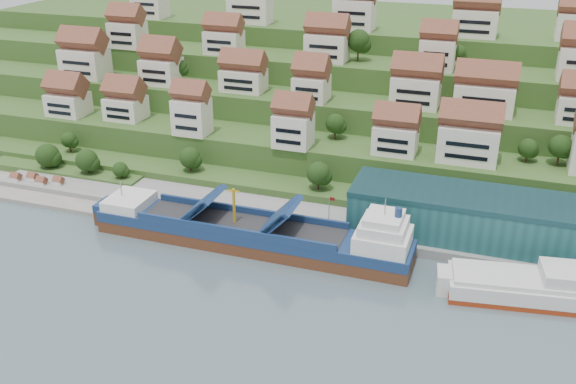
% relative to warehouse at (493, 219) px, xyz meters
% --- Properties ---
extents(ground, '(300.00, 300.00, 0.00)m').
position_rel_warehouse_xyz_m(ground, '(-52.00, -17.00, -7.20)').
color(ground, slate).
rests_on(ground, ground).
extents(quay, '(180.00, 14.00, 2.20)m').
position_rel_warehouse_xyz_m(quay, '(-32.00, -2.00, -6.10)').
color(quay, gray).
rests_on(quay, ground).
extents(pebble_beach, '(45.00, 20.00, 1.00)m').
position_rel_warehouse_xyz_m(pebble_beach, '(-110.00, -5.00, -6.70)').
color(pebble_beach, gray).
rests_on(pebble_beach, ground).
extents(hillside, '(260.00, 128.00, 31.00)m').
position_rel_warehouse_xyz_m(hillside, '(-52.00, 86.55, 3.46)').
color(hillside, '#2D4C1E').
rests_on(hillside, ground).
extents(hillside_village, '(158.59, 65.61, 29.23)m').
position_rel_warehouse_xyz_m(hillside_village, '(-49.70, 44.09, 17.18)').
color(hillside_village, white).
rests_on(hillside_village, ground).
extents(hillside_trees, '(133.37, 62.56, 31.22)m').
position_rel_warehouse_xyz_m(hillside_trees, '(-59.69, 27.27, 9.37)').
color(hillside_trees, '#214015').
rests_on(hillside_trees, ground).
extents(warehouse, '(60.00, 15.00, 10.00)m').
position_rel_warehouse_xyz_m(warehouse, '(0.00, 0.00, 0.00)').
color(warehouse, '#21595B').
rests_on(warehouse, quay).
extents(flagpole, '(1.28, 0.16, 8.00)m').
position_rel_warehouse_xyz_m(flagpole, '(-33.89, -7.00, -0.32)').
color(flagpole, gray).
rests_on(flagpole, quay).
extents(beach_huts, '(14.40, 3.70, 2.20)m').
position_rel_warehouse_xyz_m(beach_huts, '(-112.00, -6.25, -5.10)').
color(beach_huts, white).
rests_on(beach_huts, pebble_beach).
extents(cargo_ship, '(69.95, 10.92, 15.41)m').
position_rel_warehouse_xyz_m(cargo_ship, '(-47.16, -15.57, -4.19)').
color(cargo_ship, '#572F1A').
rests_on(cargo_ship, ground).
extents(second_ship, '(27.91, 13.71, 7.76)m').
position_rel_warehouse_xyz_m(second_ship, '(7.11, -17.43, -4.86)').
color(second_ship, maroon).
rests_on(second_ship, ground).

